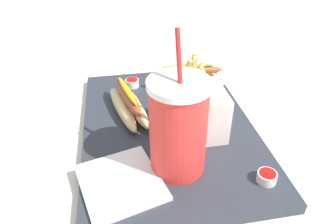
{
  "coord_description": "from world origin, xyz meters",
  "views": [
    {
      "loc": [
        -0.5,
        0.09,
        0.39
      ],
      "look_at": [
        0.0,
        0.0,
        0.05
      ],
      "focal_mm": 32.91,
      "sensor_mm": 36.0,
      "label": 1
    }
  ],
  "objects_px": {
    "soda_cup": "(178,127)",
    "ketchup_cup_2": "(132,83)",
    "napkin_stack": "(121,182)",
    "ketchup_cup_1": "(267,177)",
    "hot_dog_2": "(188,80)",
    "fries_basket": "(198,111)",
    "hot_dog_1": "(128,104)"
  },
  "relations": [
    {
      "from": "hot_dog_1",
      "to": "hot_dog_2",
      "type": "relative_size",
      "value": 1.02
    },
    {
      "from": "soda_cup",
      "to": "ketchup_cup_2",
      "type": "relative_size",
      "value": 7.13
    },
    {
      "from": "soda_cup",
      "to": "hot_dog_1",
      "type": "height_order",
      "value": "soda_cup"
    },
    {
      "from": "napkin_stack",
      "to": "hot_dog_1",
      "type": "bearing_deg",
      "value": -7.97
    },
    {
      "from": "fries_basket",
      "to": "hot_dog_2",
      "type": "height_order",
      "value": "fries_basket"
    },
    {
      "from": "fries_basket",
      "to": "napkin_stack",
      "type": "bearing_deg",
      "value": 125.98
    },
    {
      "from": "hot_dog_2",
      "to": "napkin_stack",
      "type": "bearing_deg",
      "value": 147.9
    },
    {
      "from": "ketchup_cup_1",
      "to": "hot_dog_1",
      "type": "bearing_deg",
      "value": 41.25
    },
    {
      "from": "ketchup_cup_1",
      "to": "ketchup_cup_2",
      "type": "bearing_deg",
      "value": 28.17
    },
    {
      "from": "hot_dog_1",
      "to": "ketchup_cup_1",
      "type": "height_order",
      "value": "hot_dog_1"
    },
    {
      "from": "hot_dog_1",
      "to": "hot_dog_2",
      "type": "height_order",
      "value": "hot_dog_2"
    },
    {
      "from": "napkin_stack",
      "to": "ketchup_cup_1",
      "type": "bearing_deg",
      "value": -98.71
    },
    {
      "from": "fries_basket",
      "to": "hot_dog_1",
      "type": "xyz_separation_m",
      "value": [
        0.08,
        0.13,
        -0.02
      ]
    },
    {
      "from": "fries_basket",
      "to": "ketchup_cup_1",
      "type": "height_order",
      "value": "fries_basket"
    },
    {
      "from": "hot_dog_1",
      "to": "ketchup_cup_2",
      "type": "height_order",
      "value": "hot_dog_1"
    },
    {
      "from": "soda_cup",
      "to": "napkin_stack",
      "type": "xyz_separation_m",
      "value": [
        -0.02,
        0.1,
        -0.08
      ]
    },
    {
      "from": "fries_basket",
      "to": "hot_dog_2",
      "type": "relative_size",
      "value": 0.96
    },
    {
      "from": "fries_basket",
      "to": "napkin_stack",
      "type": "xyz_separation_m",
      "value": [
        -0.11,
        0.16,
        -0.04
      ]
    },
    {
      "from": "hot_dog_2",
      "to": "ketchup_cup_1",
      "type": "xyz_separation_m",
      "value": [
        -0.32,
        -0.06,
        -0.01
      ]
    },
    {
      "from": "soda_cup",
      "to": "hot_dog_1",
      "type": "xyz_separation_m",
      "value": [
        0.17,
        0.07,
        -0.06
      ]
    },
    {
      "from": "hot_dog_1",
      "to": "soda_cup",
      "type": "bearing_deg",
      "value": -157.95
    },
    {
      "from": "napkin_stack",
      "to": "ketchup_cup_2",
      "type": "bearing_deg",
      "value": -7.98
    },
    {
      "from": "hot_dog_2",
      "to": "napkin_stack",
      "type": "relative_size",
      "value": 1.35
    },
    {
      "from": "soda_cup",
      "to": "ketchup_cup_1",
      "type": "relative_size",
      "value": 7.46
    },
    {
      "from": "soda_cup",
      "to": "hot_dog_1",
      "type": "distance_m",
      "value": 0.2
    },
    {
      "from": "hot_dog_2",
      "to": "napkin_stack",
      "type": "xyz_separation_m",
      "value": [
        -0.28,
        0.18,
        -0.02
      ]
    },
    {
      "from": "ketchup_cup_2",
      "to": "napkin_stack",
      "type": "distance_m",
      "value": 0.32
    },
    {
      "from": "ketchup_cup_2",
      "to": "napkin_stack",
      "type": "relative_size",
      "value": 0.25
    },
    {
      "from": "soda_cup",
      "to": "ketchup_cup_1",
      "type": "distance_m",
      "value": 0.16
    },
    {
      "from": "soda_cup",
      "to": "ketchup_cup_2",
      "type": "distance_m",
      "value": 0.3
    },
    {
      "from": "fries_basket",
      "to": "ketchup_cup_1",
      "type": "distance_m",
      "value": 0.17
    },
    {
      "from": "hot_dog_1",
      "to": "napkin_stack",
      "type": "xyz_separation_m",
      "value": [
        -0.2,
        0.03,
        -0.02
      ]
    }
  ]
}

